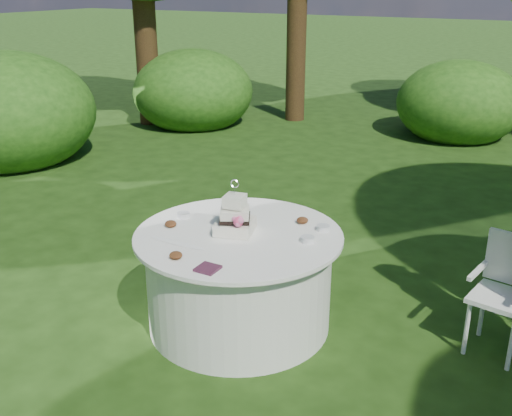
# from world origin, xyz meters

# --- Properties ---
(ground) EXTENTS (80.00, 80.00, 0.00)m
(ground) POSITION_xyz_m (0.00, 0.00, 0.00)
(ground) COLOR #1A330E
(ground) RESTS_ON ground
(napkins) EXTENTS (0.14, 0.14, 0.02)m
(napkins) POSITION_xyz_m (0.13, -0.61, 0.78)
(napkins) COLOR #481F34
(napkins) RESTS_ON table
(feather_plume) EXTENTS (0.48, 0.07, 0.01)m
(feather_plume) POSITION_xyz_m (-0.29, -0.38, 0.78)
(feather_plume) COLOR white
(feather_plume) RESTS_ON table
(table) EXTENTS (1.56, 1.56, 0.77)m
(table) POSITION_xyz_m (0.00, 0.00, 0.39)
(table) COLOR white
(table) RESTS_ON ground
(cake) EXTENTS (0.34, 0.34, 0.41)m
(cake) POSITION_xyz_m (-0.03, 0.00, 0.88)
(cake) COLOR white
(cake) RESTS_ON table
(chair) EXTENTS (0.45, 0.44, 0.87)m
(chair) POSITION_xyz_m (1.82, 0.64, 0.51)
(chair) COLOR white
(chair) RESTS_ON ground
(votives) EXTENTS (1.17, 0.40, 0.04)m
(votives) POSITION_xyz_m (0.17, 0.18, 0.79)
(votives) COLOR silver
(votives) RESTS_ON table
(petal_cups) EXTENTS (0.94, 1.08, 0.05)m
(petal_cups) POSITION_xyz_m (-0.11, -0.10, 0.79)
(petal_cups) COLOR #562D16
(petal_cups) RESTS_ON table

